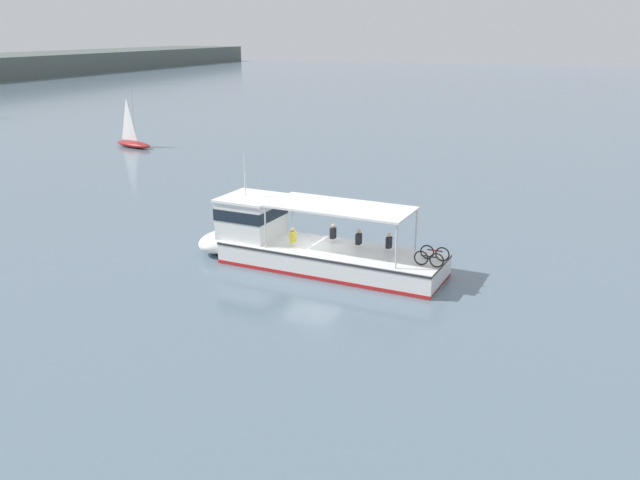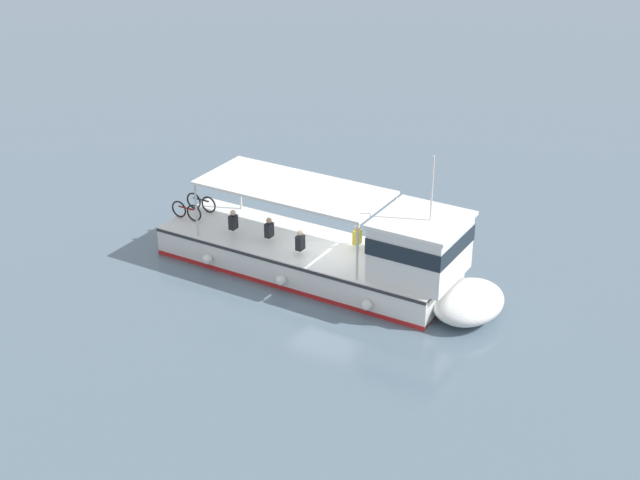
% 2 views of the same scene
% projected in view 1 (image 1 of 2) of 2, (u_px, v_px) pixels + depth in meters
% --- Properties ---
extents(ground_plane, '(400.00, 400.00, 0.00)m').
position_uv_depth(ground_plane, '(312.00, 266.00, 31.74)').
color(ground_plane, slate).
extents(ferry_main, '(4.40, 13.01, 5.32)m').
position_uv_depth(ferry_main, '(301.00, 245.00, 31.69)').
color(ferry_main, white).
rests_on(ferry_main, ground).
extents(sailboat_off_stern, '(2.76, 5.00, 5.40)m').
position_uv_depth(sailboat_off_stern, '(133.00, 142.00, 63.83)').
color(sailboat_off_stern, maroon).
rests_on(sailboat_off_stern, ground).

